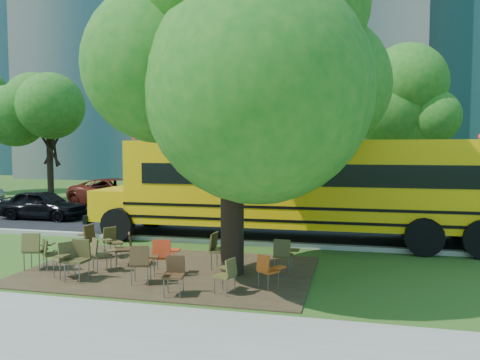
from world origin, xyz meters
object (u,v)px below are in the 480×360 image
(main_tree, at_px, (232,55))
(chair_13, at_px, (284,252))
(chair_8, at_px, (86,238))
(chair_3, at_px, (77,256))
(school_bus, at_px, (310,183))
(chair_0, at_px, (35,247))
(chair_1, at_px, (50,251))
(chair_7, at_px, (268,268))
(chair_5, at_px, (173,271))
(black_car, at_px, (43,205))
(chair_4, at_px, (142,260))
(chair_2, at_px, (66,255))
(chair_9, at_px, (125,246))
(chair_6, at_px, (227,272))
(bg_car_red, at_px, (116,193))
(chair_14, at_px, (100,251))
(chair_11, at_px, (164,253))
(chair_12, at_px, (218,247))
(chair_10, at_px, (111,239))

(main_tree, xyz_separation_m, chair_13, (1.22, 0.27, -4.69))
(chair_8, bearing_deg, chair_3, -148.63)
(school_bus, relative_size, chair_13, 15.27)
(chair_0, height_order, chair_1, chair_0)
(chair_7, relative_size, chair_13, 0.87)
(chair_8, bearing_deg, chair_5, -120.47)
(chair_5, xyz_separation_m, black_car, (-9.21, 8.33, 0.12))
(chair_0, xyz_separation_m, chair_4, (3.12, -0.51, -0.03))
(chair_3, height_order, black_car, black_car)
(chair_2, distance_m, chair_7, 4.74)
(chair_4, bearing_deg, chair_9, 114.14)
(main_tree, distance_m, chair_4, 5.15)
(chair_3, bearing_deg, chair_6, 179.03)
(chair_3, relative_size, bg_car_red, 0.18)
(chair_6, distance_m, chair_14, 3.62)
(chair_14, xyz_separation_m, bg_car_red, (-5.84, 11.61, 0.21))
(chair_7, bearing_deg, chair_6, -106.58)
(chair_2, xyz_separation_m, chair_3, (0.37, -0.11, 0.04))
(chair_5, xyz_separation_m, chair_9, (-2.10, 1.98, 0.02))
(chair_5, distance_m, chair_11, 1.50)
(chair_11, bearing_deg, chair_2, -174.15)
(school_bus, distance_m, chair_1, 8.03)
(chair_8, relative_size, chair_12, 1.02)
(chair_6, bearing_deg, chair_7, -35.85)
(chair_8, bearing_deg, school_bus, -51.69)
(chair_10, bearing_deg, chair_2, 34.02)
(main_tree, height_order, chair_4, main_tree)
(chair_9, bearing_deg, chair_7, -131.30)
(chair_3, distance_m, bg_car_red, 13.67)
(chair_6, xyz_separation_m, chair_7, (0.76, 0.55, -0.01))
(chair_13, bearing_deg, chair_3, -156.47)
(black_car, bearing_deg, chair_13, -118.07)
(chair_9, relative_size, bg_car_red, 0.17)
(chair_6, height_order, chair_7, chair_6)
(chair_14, height_order, black_car, black_car)
(chair_5, xyz_separation_m, chair_7, (1.82, 0.89, -0.04))
(bg_car_red, bearing_deg, chair_2, -138.45)
(main_tree, height_order, chair_10, main_tree)
(chair_5, height_order, black_car, black_car)
(chair_4, xyz_separation_m, chair_5, (0.96, -0.54, -0.05))
(chair_4, xyz_separation_m, bg_car_red, (-7.31, 12.38, 0.16))
(school_bus, bearing_deg, chair_4, -119.49)
(chair_4, bearing_deg, chair_7, -7.31)
(chair_1, relative_size, chair_7, 1.04)
(chair_5, height_order, chair_12, chair_12)
(school_bus, bearing_deg, chair_6, -101.74)
(chair_0, bearing_deg, chair_10, 45.94)
(chair_8, xyz_separation_m, black_car, (-5.66, 5.86, 0.05))
(main_tree, distance_m, chair_2, 6.09)
(chair_8, bearing_deg, bg_car_red, 28.76)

